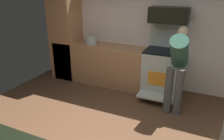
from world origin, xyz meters
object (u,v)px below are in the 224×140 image
object	(u,v)px
oven_range	(163,71)
person_cook	(178,64)
microwave	(169,15)
stock_pot	(91,40)

from	to	relation	value
oven_range	person_cook	xyz separation A→B (m)	(0.34, -0.53, 0.38)
microwave	person_cook	world-z (taller)	microwave
oven_range	person_cook	size ratio (longest dim) A/B	0.99
oven_range	microwave	xyz separation A→B (m)	(0.00, 0.09, 1.12)
oven_range	stock_pot	world-z (taller)	oven_range
person_cook	stock_pot	bearing A→B (deg)	164.89
person_cook	microwave	bearing A→B (deg)	118.21
microwave	person_cook	size ratio (longest dim) A/B	0.50
microwave	stock_pot	size ratio (longest dim) A/B	2.66
stock_pot	person_cook	bearing A→B (deg)	-15.11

